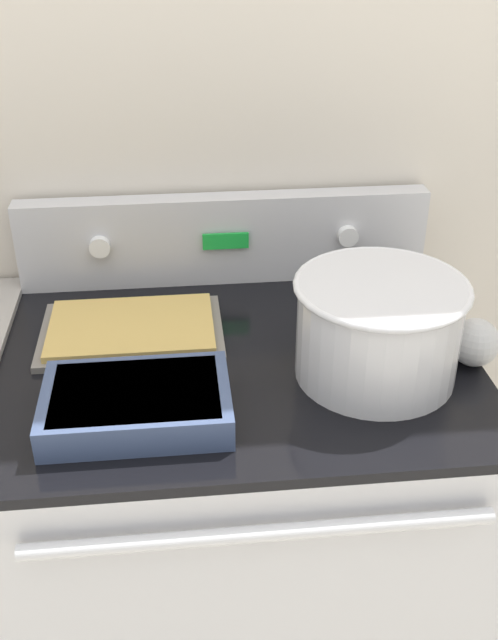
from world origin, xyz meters
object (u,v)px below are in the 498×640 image
at_px(casserole_dish, 137,402).
at_px(ladle, 472,340).
at_px(mixing_bowl, 378,324).
at_px(baking_tray, 132,329).

distance_m(casserole_dish, ladle, 0.57).
bearing_deg(mixing_bowl, baking_tray, 157.60).
height_order(casserole_dish, baking_tray, casserole_dish).
distance_m(casserole_dish, baking_tray, 0.25).
relative_size(mixing_bowl, casserole_dish, 0.99).
xyz_separation_m(baking_tray, ladle, (0.57, -0.14, 0.03)).
bearing_deg(ladle, baking_tray, 166.14).
relative_size(baking_tray, ladle, 1.07).
relative_size(mixing_bowl, baking_tray, 0.86).
xyz_separation_m(mixing_bowl, baking_tray, (-0.40, 0.17, -0.08)).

